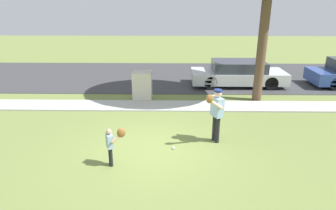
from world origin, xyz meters
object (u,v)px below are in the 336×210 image
at_px(person_child, 113,141).
at_px(utility_cabinet, 142,86).
at_px(person_adult, 216,110).
at_px(baseball, 174,148).
at_px(parked_sedan_silver, 238,73).

distance_m(person_child, utility_cabinet, 5.42).
distance_m(person_adult, person_child, 3.17).
height_order(baseball, utility_cabinet, utility_cabinet).
bearing_deg(person_child, person_adult, 0.36).
height_order(person_child, baseball, person_child).
relative_size(utility_cabinet, parked_sedan_silver, 0.26).
xyz_separation_m(person_adult, parked_sedan_silver, (1.95, 6.23, -0.42)).
xyz_separation_m(person_adult, utility_cabinet, (-2.60, 4.00, -0.43)).
bearing_deg(person_child, baseball, 3.79).
distance_m(utility_cabinet, parked_sedan_silver, 5.07).
distance_m(baseball, parked_sedan_silver, 7.48).
distance_m(person_adult, parked_sedan_silver, 6.54).
xyz_separation_m(baseball, parked_sedan_silver, (3.21, 6.73, 0.58)).
bearing_deg(baseball, parked_sedan_silver, 64.54).
bearing_deg(utility_cabinet, parked_sedan_silver, 26.07).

